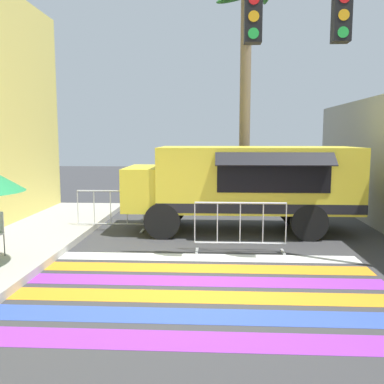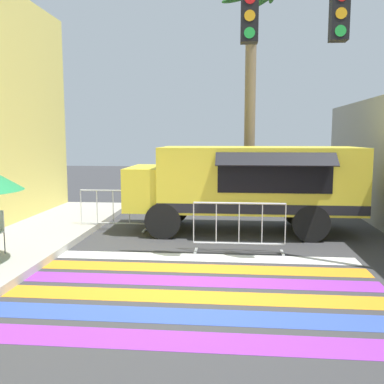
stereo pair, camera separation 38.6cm
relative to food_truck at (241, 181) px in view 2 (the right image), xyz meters
name	(u,v)px [view 2 (the right image)]	position (x,y,z in m)	size (l,w,h in m)	color
ground_plane	(200,282)	(-0.80, -4.24, -1.39)	(60.00, 60.00, 0.00)	#38383A
crosswalk_painted	(199,289)	(-0.80, -4.58, -1.39)	(6.40, 4.36, 0.01)	purple
food_truck	(241,181)	(0.00, 0.00, 0.00)	(6.15, 2.69, 2.31)	yellow
traffic_signal_pole	(340,55)	(1.69, -3.31, 2.68)	(3.76, 0.29, 5.75)	#515456
barricade_front	(239,228)	(-0.08, -2.17, -0.83)	(2.06, 0.44, 1.14)	#B7BABF
barricade_side	(113,211)	(-3.50, -0.22, -0.83)	(1.85, 0.44, 1.14)	#B7BABF
palm_tree	(252,50)	(0.34, 2.69, 3.95)	(2.42, 2.35, 7.69)	#7A664C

